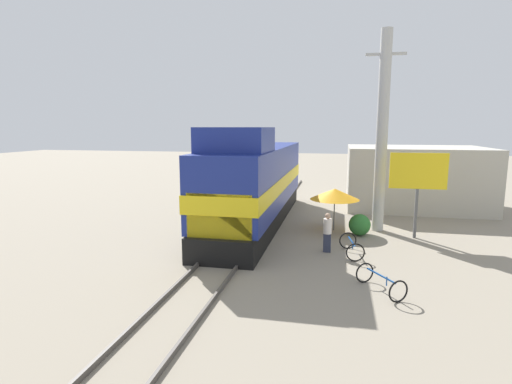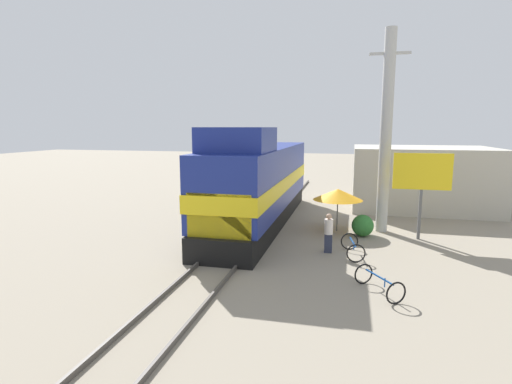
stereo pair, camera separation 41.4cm
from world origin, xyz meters
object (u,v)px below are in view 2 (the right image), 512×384
at_px(vendor_umbrella, 338,194).
at_px(bicycle_spare, 379,283).
at_px(utility_pole, 386,132).
at_px(person_bystander, 329,232).
at_px(locomotive, 259,184).
at_px(billboard_sign, 422,176).
at_px(bicycle, 353,247).

bearing_deg(vendor_umbrella, bicycle_spare, -78.12).
bearing_deg(utility_pole, person_bystander, -119.78).
bearing_deg(vendor_umbrella, locomotive, 174.76).
bearing_deg(billboard_sign, vendor_umbrella, 170.84).
xyz_separation_m(utility_pole, person_bystander, (-2.28, -3.98, -3.86)).
xyz_separation_m(vendor_umbrella, billboard_sign, (3.59, -0.58, 1.07)).
bearing_deg(bicycle_spare, vendor_umbrella, 69.24).
bearing_deg(locomotive, bicycle_spare, -54.07).
bearing_deg(billboard_sign, bicycle_spare, -107.50).
bearing_deg(vendor_umbrella, billboard_sign, -9.16).
height_order(locomotive, utility_pole, utility_pole).
xyz_separation_m(locomotive, bicycle_spare, (5.47, -7.54, -1.77)).
relative_size(utility_pole, bicycle_spare, 5.40).
bearing_deg(bicycle_spare, person_bystander, 82.35).
bearing_deg(utility_pole, bicycle, -107.67).
distance_m(person_bystander, bicycle_spare, 4.10).
height_order(utility_pole, person_bystander, utility_pole).
distance_m(person_bystander, bicycle, 1.08).
height_order(utility_pole, vendor_umbrella, utility_pole).
relative_size(billboard_sign, bicycle, 2.24).
relative_size(locomotive, person_bystander, 8.81).
bearing_deg(billboard_sign, utility_pole, 144.99).
xyz_separation_m(billboard_sign, person_bystander, (-3.80, -2.92, -2.01)).
height_order(billboard_sign, bicycle, billboard_sign).
height_order(utility_pole, bicycle, utility_pole).
height_order(person_bystander, bicycle_spare, person_bystander).
bearing_deg(billboard_sign, bicycle, -132.45).
height_order(bicycle, bicycle_spare, bicycle).
xyz_separation_m(locomotive, vendor_umbrella, (3.96, -0.36, -0.33)).
xyz_separation_m(utility_pole, vendor_umbrella, (-2.07, -0.49, -2.92)).
height_order(vendor_umbrella, bicycle, vendor_umbrella).
distance_m(locomotive, bicycle_spare, 9.48).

